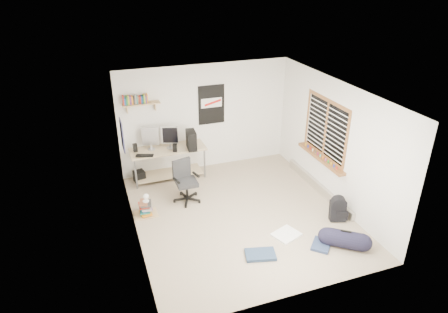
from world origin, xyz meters
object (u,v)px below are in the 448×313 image
object	(u,v)px
desk	(168,163)
duffel_bag	(345,240)
book_stack	(145,208)
backpack	(338,211)
office_chair	(186,180)

from	to	relation	value
desk	duffel_bag	xyz separation A→B (m)	(2.33, -3.53, -0.22)
duffel_bag	book_stack	bearing A→B (deg)	-176.95
desk	backpack	world-z (taller)	desk
office_chair	duffel_bag	distance (m)	3.26
duffel_bag	book_stack	size ratio (longest dim) A/B	1.28
duffel_bag	backpack	bearing A→B (deg)	102.64
desk	backpack	size ratio (longest dim) A/B	4.25
desk	book_stack	world-z (taller)	desk
backpack	book_stack	size ratio (longest dim) A/B	0.82
backpack	desk	bearing A→B (deg)	154.55
office_chair	book_stack	size ratio (longest dim) A/B	1.86
desk	book_stack	bearing A→B (deg)	-104.90
backpack	book_stack	xyz separation A→B (m)	(-3.45, 1.41, -0.05)
office_chair	backpack	xyz separation A→B (m)	(2.55, -1.63, -0.29)
book_stack	office_chair	bearing A→B (deg)	14.00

